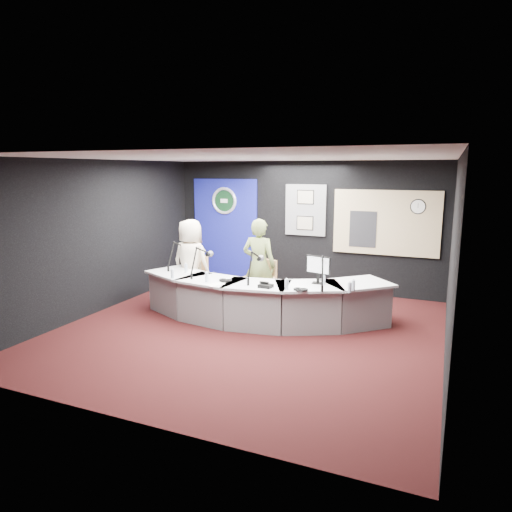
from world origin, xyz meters
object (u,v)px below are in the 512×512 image
at_px(person_woman, 259,265).
at_px(person_man, 191,262).
at_px(broadcast_desk, 258,300).
at_px(armchair_right, 259,283).
at_px(armchair_left, 191,281).

bearing_deg(person_woman, person_man, 4.56).
xyz_separation_m(person_man, person_woman, (1.38, 0.13, 0.03)).
bearing_deg(person_man, person_woman, -168.94).
xyz_separation_m(broadcast_desk, armchair_right, (-0.21, 0.53, 0.16)).
relative_size(armchair_right, person_man, 0.63).
bearing_deg(armchair_right, person_man, -156.41).
distance_m(broadcast_desk, person_woman, 0.76).
bearing_deg(broadcast_desk, armchair_left, 166.01).
height_order(broadcast_desk, armchair_left, armchair_left).
distance_m(armchair_left, person_man, 0.37).
height_order(person_man, person_woman, person_woman).
distance_m(person_man, person_woman, 1.39).
xyz_separation_m(armchair_right, person_woman, (-0.00, 0.00, 0.34)).
bearing_deg(broadcast_desk, person_man, 166.01).
xyz_separation_m(broadcast_desk, person_woman, (-0.21, 0.53, 0.50)).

